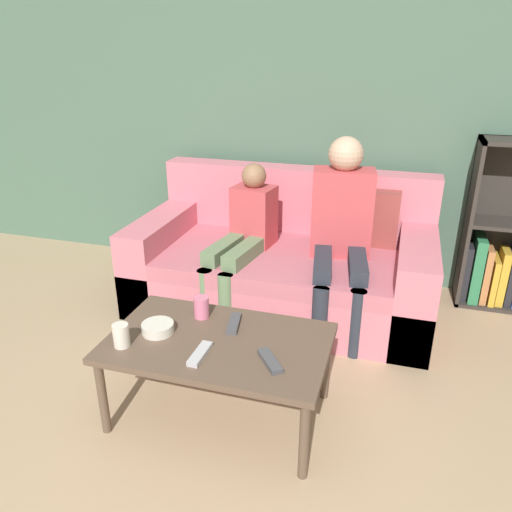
% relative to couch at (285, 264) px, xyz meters
% --- Properties ---
extents(wall_back, '(12.00, 0.06, 2.60)m').
position_rel_couch_xyz_m(wall_back, '(0.06, 0.56, 1.03)').
color(wall_back, '#4C6B56').
rests_on(wall_back, ground_plane).
extents(couch, '(1.86, 0.97, 0.84)m').
position_rel_couch_xyz_m(couch, '(0.00, 0.00, 0.00)').
color(couch, '#D1707F').
rests_on(couch, ground_plane).
extents(coffee_table, '(0.97, 0.59, 0.40)m').
position_rel_couch_xyz_m(coffee_table, '(-0.02, -1.16, 0.09)').
color(coffee_table, brown).
rests_on(coffee_table, ground_plane).
extents(person_adult, '(0.42, 0.70, 1.12)m').
position_rel_couch_xyz_m(person_adult, '(0.36, -0.10, 0.36)').
color(person_adult, '#282D38').
rests_on(person_adult, ground_plane).
extents(person_child, '(0.34, 0.68, 0.92)m').
position_rel_couch_xyz_m(person_child, '(-0.23, -0.14, 0.24)').
color(person_child, '#66845B').
rests_on(person_child, ground_plane).
extents(cup_near, '(0.07, 0.07, 0.10)m').
position_rel_couch_xyz_m(cup_near, '(-0.17, -0.99, 0.18)').
color(cup_near, pink).
rests_on(cup_near, coffee_table).
extents(cup_far, '(0.07, 0.07, 0.10)m').
position_rel_couch_xyz_m(cup_far, '(-0.40, -1.32, 0.18)').
color(cup_far, silver).
rests_on(cup_far, coffee_table).
extents(tv_remote_0, '(0.14, 0.16, 0.02)m').
position_rel_couch_xyz_m(tv_remote_0, '(0.24, -1.26, 0.14)').
color(tv_remote_0, '#47474C').
rests_on(tv_remote_0, coffee_table).
extents(tv_remote_1, '(0.05, 0.17, 0.02)m').
position_rel_couch_xyz_m(tv_remote_1, '(-0.05, -1.30, 0.14)').
color(tv_remote_1, '#B7B7BC').
rests_on(tv_remote_1, coffee_table).
extents(tv_remote_2, '(0.08, 0.18, 0.02)m').
position_rel_couch_xyz_m(tv_remote_2, '(0.00, -1.03, 0.14)').
color(tv_remote_2, '#47474C').
rests_on(tv_remote_2, coffee_table).
extents(snack_bowl, '(0.14, 0.14, 0.05)m').
position_rel_couch_xyz_m(snack_bowl, '(-0.31, -1.18, 0.15)').
color(snack_bowl, beige).
rests_on(snack_bowl, coffee_table).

